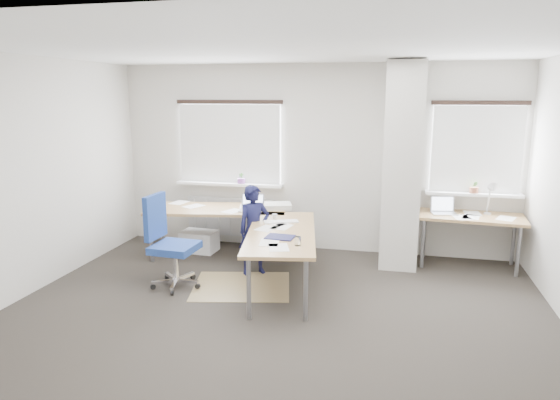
% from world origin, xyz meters
% --- Properties ---
extents(ground, '(6.00, 6.00, 0.00)m').
position_xyz_m(ground, '(0.00, 0.00, 0.00)').
color(ground, '#2A2722').
rests_on(ground, ground).
extents(room_shell, '(6.04, 5.04, 2.82)m').
position_xyz_m(room_shell, '(0.18, 0.45, 1.75)').
color(room_shell, beige).
rests_on(room_shell, ground).
extents(floor_mat, '(1.37, 1.23, 0.01)m').
position_xyz_m(floor_mat, '(-0.59, 0.72, 0.00)').
color(floor_mat, olive).
rests_on(floor_mat, ground).
extents(white_crate, '(0.55, 0.40, 0.31)m').
position_xyz_m(white_crate, '(-1.65, 1.95, 0.16)').
color(white_crate, white).
rests_on(white_crate, ground).
extents(desk_main, '(2.82, 2.63, 0.96)m').
position_xyz_m(desk_main, '(-0.65, 1.30, 0.69)').
color(desk_main, brown).
rests_on(desk_main, ground).
extents(desk_side, '(1.45, 0.81, 1.22)m').
position_xyz_m(desk_side, '(2.25, 2.15, 0.69)').
color(desk_side, brown).
rests_on(desk_side, ground).
extents(task_chair, '(0.63, 0.62, 1.16)m').
position_xyz_m(task_chair, '(-1.43, 0.53, 0.32)').
color(task_chair, navy).
rests_on(task_chair, ground).
extents(person, '(0.52, 0.50, 1.20)m').
position_xyz_m(person, '(-0.56, 1.20, 0.60)').
color(person, black).
rests_on(person, ground).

